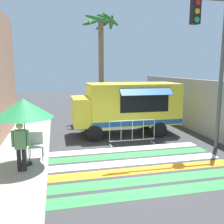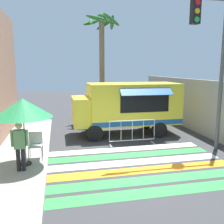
% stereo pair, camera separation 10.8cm
% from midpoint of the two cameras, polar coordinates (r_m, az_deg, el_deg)
% --- Properties ---
extents(ground_plane, '(60.00, 60.00, 0.00)m').
position_cam_midpoint_polar(ground_plane, '(9.20, 6.42, -11.69)').
color(ground_plane, '#38383A').
extents(concrete_wall_right, '(0.20, 16.00, 2.81)m').
position_cam_midpoint_polar(concrete_wall_right, '(13.44, 20.91, 0.82)').
color(concrete_wall_right, '#A39E93').
rests_on(concrete_wall_right, ground_plane).
extents(crosswalk_painted, '(6.40, 4.36, 0.01)m').
position_cam_midpoint_polar(crosswalk_painted, '(9.03, 6.83, -12.10)').
color(crosswalk_painted, green).
rests_on(crosswalk_painted, ground_plane).
extents(food_truck, '(5.37, 2.57, 2.64)m').
position_cam_midpoint_polar(food_truck, '(12.80, 3.28, 1.63)').
color(food_truck, yellow).
rests_on(food_truck, ground_plane).
extents(traffic_signal_pole, '(4.04, 0.29, 6.37)m').
position_cam_midpoint_polar(traffic_signal_pole, '(10.82, 21.21, 14.27)').
color(traffic_signal_pole, '#515456').
rests_on(traffic_signal_pole, ground_plane).
extents(patio_umbrella, '(1.91, 1.91, 2.25)m').
position_cam_midpoint_polar(patio_umbrella, '(8.61, -19.38, 0.84)').
color(patio_umbrella, black).
rests_on(patio_umbrella, sidewalk_left).
extents(folding_chair, '(0.47, 0.47, 0.95)m').
position_cam_midpoint_polar(folding_chair, '(9.43, -16.75, -6.74)').
color(folding_chair, '#4C4C51').
rests_on(folding_chair, sidewalk_left).
extents(vendor_person, '(0.53, 0.21, 1.57)m').
position_cam_midpoint_polar(vendor_person, '(8.34, -19.97, -6.85)').
color(vendor_person, black).
rests_on(vendor_person, sidewalk_left).
extents(barricade_front, '(2.11, 0.44, 1.12)m').
position_cam_midpoint_polar(barricade_front, '(11.22, 4.93, -4.67)').
color(barricade_front, '#B7BABF').
rests_on(barricade_front, ground_plane).
extents(palm_tree, '(2.43, 2.47, 6.78)m').
position_cam_midpoint_polar(palm_tree, '(16.34, -2.17, 14.86)').
color(palm_tree, '#7A664C').
rests_on(palm_tree, ground_plane).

